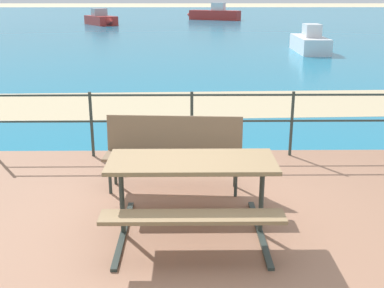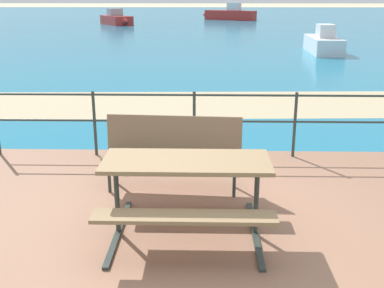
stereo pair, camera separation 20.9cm
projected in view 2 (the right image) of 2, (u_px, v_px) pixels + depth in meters
The scene contains 10 objects.
ground_plane at pixel (189, 235), 4.89m from camera, with size 240.00×240.00×0.00m, color beige.
patio_paving at pixel (189, 233), 4.88m from camera, with size 6.40×5.20×0.06m, color #996B51.
sea_water at pixel (203, 21), 42.99m from camera, with size 90.00×90.00×0.01m, color teal.
beach_strip at pixel (198, 104), 10.68m from camera, with size 54.00×2.71×0.01m, color tan.
picnic_table at pixel (186, 179), 4.63m from camera, with size 1.62×1.38×0.80m.
park_bench at pixel (173, 146), 5.80m from camera, with size 1.70×0.52×0.90m.
railing_fence at pixel (194, 115), 6.93m from camera, with size 5.94×0.04×0.97m.
boat_near at pixel (117, 19), 37.64m from camera, with size 3.06×3.89×1.25m.
boat_mid at pixel (229, 14), 44.38m from camera, with size 5.18×3.48×1.57m.
boat_far at pixel (323, 43), 19.92m from camera, with size 1.25×3.85×1.17m.
Camera 2 is at (0.14, -4.37, 2.39)m, focal length 44.32 mm.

